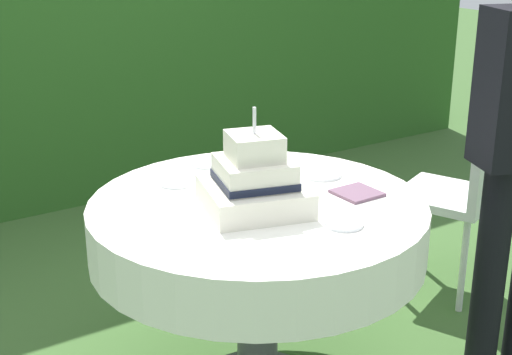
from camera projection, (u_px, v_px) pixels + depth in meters
name	position (u px, v px, depth m)	size (l,w,h in m)	color
foliage_hedge	(32.00, 7.00, 4.28)	(6.64, 0.56, 2.36)	#28561E
cake_table	(257.00, 231.00, 2.55)	(1.17, 1.17, 0.76)	#4C4C51
wedding_cake	(255.00, 182.00, 2.43)	(0.40, 0.40, 0.35)	silver
serving_plate_near	(176.00, 182.00, 2.68)	(0.12, 0.12, 0.01)	white
serving_plate_far	(322.00, 174.00, 2.77)	(0.15, 0.15, 0.01)	white
serving_plate_left	(344.00, 224.00, 2.32)	(0.12, 0.12, 0.01)	white
serving_plate_right	(207.00, 163.00, 2.89)	(0.13, 0.13, 0.01)	white
napkin_stack	(357.00, 193.00, 2.58)	(0.15, 0.15, 0.01)	#6B4C60
garden_chair	(464.00, 185.00, 3.30)	(0.52, 0.52, 0.89)	white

